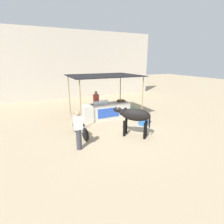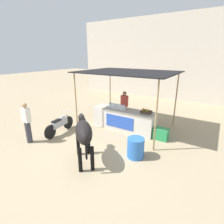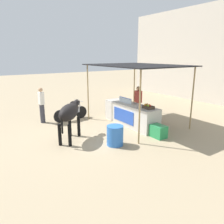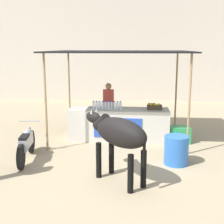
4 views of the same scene
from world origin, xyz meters
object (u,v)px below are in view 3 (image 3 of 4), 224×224
cow (70,113)px  motorcycle_parked (71,111)px  water_barrel (115,135)px  passerby_on_street (42,105)px  cooler_box (158,131)px  vendor_behind_counter (138,103)px  stall_counter (131,114)px  fruit_crate (148,107)px

cow → motorcycle_parked: size_ratio=0.87×
water_barrel → passerby_on_street: bearing=-162.2°
cooler_box → motorcycle_parked: motorcycle_parked is taller
water_barrel → cow: (-1.33, -1.10, 0.68)m
passerby_on_street → vendor_behind_counter: bearing=61.2°
cooler_box → motorcycle_parked: size_ratio=0.33×
stall_counter → vendor_behind_counter: 0.92m
stall_counter → motorcycle_parked: size_ratio=1.67×
fruit_crate → motorcycle_parked: (-3.25, -1.97, -0.61)m
fruit_crate → vendor_behind_counter: size_ratio=0.27×
vendor_behind_counter → cooler_box: vendor_behind_counter is taller
vendor_behind_counter → cooler_box: bearing=-21.0°
stall_counter → cooler_box: bearing=-3.0°
water_barrel → motorcycle_parked: (-3.70, -0.02, 0.08)m
fruit_crate → motorcycle_parked: fruit_crate is taller
vendor_behind_counter → water_barrel: vendor_behind_counter is taller
vendor_behind_counter → cow: 3.80m
fruit_crate → water_barrel: bearing=-77.0°
fruit_crate → motorcycle_parked: size_ratio=0.25×
cooler_box → vendor_behind_counter: bearing=159.0°
motorcycle_parked → water_barrel: bearing=0.4°
motorcycle_parked → cooler_box: bearing=24.4°
vendor_behind_counter → motorcycle_parked: bearing=-124.0°
stall_counter → motorcycle_parked: bearing=-138.7°
motorcycle_parked → cow: bearing=-24.4°
water_barrel → motorcycle_parked: size_ratio=0.39×
cow → stall_counter: bearing=93.4°
stall_counter → vendor_behind_counter: bearing=116.9°
fruit_crate → cow: cow is taller
stall_counter → cow: bearing=-86.6°
stall_counter → fruit_crate: 1.20m
water_barrel → passerby_on_street: (-4.07, -1.30, 0.50)m
cow → motorcycle_parked: cow is taller
water_barrel → cow: 1.86m
fruit_crate → water_barrel: 2.12m
cow → motorcycle_parked: bearing=155.6°
vendor_behind_counter → motorcycle_parked: (-1.81, -2.68, -0.42)m
fruit_crate → cow: size_ratio=0.28×
fruit_crate → stall_counter: bearing=-177.2°
cooler_box → water_barrel: size_ratio=0.85×
vendor_behind_counter → water_barrel: bearing=-54.5°
cooler_box → cow: cow is taller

